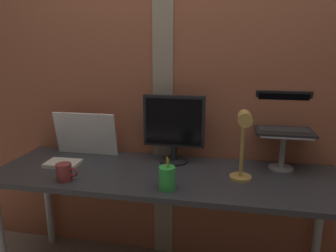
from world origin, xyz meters
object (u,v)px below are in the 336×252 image
(pen_cup, at_px, (166,178))
(coffee_mug, at_px, (65,172))
(laptop, at_px, (283,119))
(monitor, at_px, (174,125))
(desk_lamp, at_px, (243,138))
(whiteboard_panel, at_px, (85,134))

(pen_cup, bearing_deg, coffee_mug, 179.99)
(pen_cup, bearing_deg, laptop, 37.71)
(monitor, distance_m, pen_cup, 0.43)
(laptop, distance_m, pen_cup, 0.80)
(desk_lamp, distance_m, coffee_mug, 0.96)
(whiteboard_panel, height_order, desk_lamp, desk_lamp)
(coffee_mug, bearing_deg, desk_lamp, 9.51)
(pen_cup, relative_size, coffee_mug, 1.45)
(monitor, height_order, laptop, laptop)
(whiteboard_panel, bearing_deg, pen_cup, -33.72)
(pen_cup, distance_m, coffee_mug, 0.56)
(coffee_mug, bearing_deg, whiteboard_panel, 99.95)
(whiteboard_panel, xyz_separation_m, desk_lamp, (1.00, -0.26, 0.10))
(whiteboard_panel, bearing_deg, desk_lamp, -14.81)
(laptop, xyz_separation_m, coffee_mug, (-1.16, -0.47, -0.24))
(monitor, distance_m, coffee_mug, 0.68)
(whiteboard_panel, relative_size, pen_cup, 2.38)
(monitor, bearing_deg, whiteboard_panel, 177.65)
(laptop, height_order, pen_cup, laptop)
(pen_cup, xyz_separation_m, coffee_mug, (-0.55, 0.00, -0.01))
(laptop, relative_size, pen_cup, 1.82)
(monitor, bearing_deg, laptop, 6.70)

